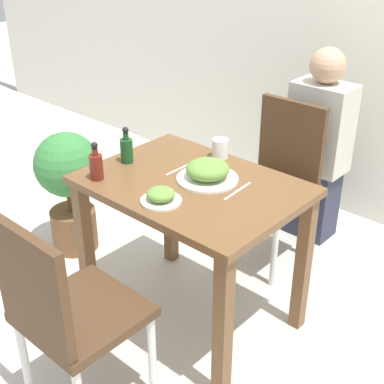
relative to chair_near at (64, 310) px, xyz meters
name	(u,v)px	position (x,y,z in m)	size (l,w,h in m)	color
ground_plane	(192,315)	(-0.04, 0.74, -0.52)	(16.00, 16.00, 0.00)	beige
wall_back	(366,12)	(-0.04, 2.26, 0.78)	(8.00, 0.05, 2.60)	white
dining_table	(192,208)	(-0.04, 0.74, 0.10)	(0.96, 0.69, 0.76)	brown
chair_near	(64,310)	(0.00, 0.00, 0.00)	(0.42, 0.42, 0.92)	#4C331E
chair_far	(278,174)	(-0.06, 1.48, 0.00)	(0.42, 0.42, 0.92)	#4C331E
food_plate	(208,171)	(0.00, 0.80, 0.28)	(0.28, 0.28, 0.09)	white
side_plate	(161,196)	(-0.01, 0.52, 0.26)	(0.17, 0.17, 0.06)	white
drink_cup	(220,148)	(-0.11, 1.03, 0.28)	(0.08, 0.08, 0.09)	white
sauce_bottle	(96,165)	(-0.37, 0.48, 0.30)	(0.06, 0.06, 0.18)	maroon
condiment_bottle	(127,149)	(-0.41, 0.69, 0.30)	(0.06, 0.06, 0.18)	#194C23
fork_utensil	(180,169)	(-0.17, 0.80, 0.24)	(0.01, 0.19, 0.00)	silver
spoon_utensil	(238,191)	(0.17, 0.80, 0.24)	(0.02, 0.20, 0.00)	silver
potted_plant_left	(68,182)	(-0.99, 0.74, -0.08)	(0.37, 0.37, 0.74)	brown
person_figure	(318,148)	(-0.02, 1.83, 0.06)	(0.34, 0.22, 1.17)	#2D3347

